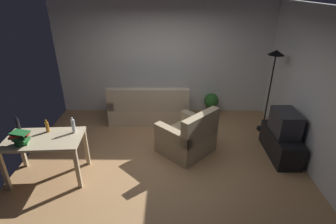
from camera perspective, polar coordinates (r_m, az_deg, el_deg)
ground_plane at (r=5.04m, az=-1.20°, el=-10.31°), size 5.20×4.40×0.02m
wall_rear at (r=6.47m, az=-0.79°, el=11.43°), size 5.20×0.10×2.70m
wall_right at (r=5.02m, az=29.88°, el=3.57°), size 0.10×4.40×2.70m
couch at (r=6.26m, az=-4.13°, el=0.71°), size 1.84×0.84×0.92m
tv_stand at (r=5.46m, az=23.30°, el=-6.40°), size 0.44×1.10×0.48m
tv at (r=5.25m, az=24.21°, el=-2.13°), size 0.41×0.60×0.44m
torchiere_lamp at (r=5.83m, az=21.94°, el=8.60°), size 0.32×0.32×1.81m
desk at (r=4.72m, az=-25.28°, el=-6.28°), size 1.24×0.78×0.76m
potted_plant at (r=6.60m, az=9.34°, el=2.00°), size 0.36×0.36×0.57m
armchair at (r=5.08m, az=4.41°, el=-5.58°), size 1.23×1.23×0.92m
bottle_dark at (r=4.98m, az=-29.80°, el=-2.52°), size 0.06×0.06×0.27m
bottle_amber at (r=4.78m, az=-24.79°, el=-2.93°), size 0.06×0.06×0.22m
bottle_clear at (r=4.58m, az=-19.90°, el=-2.86°), size 0.06×0.06×0.28m
book_stack at (r=4.57m, az=-29.45°, el=-4.91°), size 0.29×0.23×0.21m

